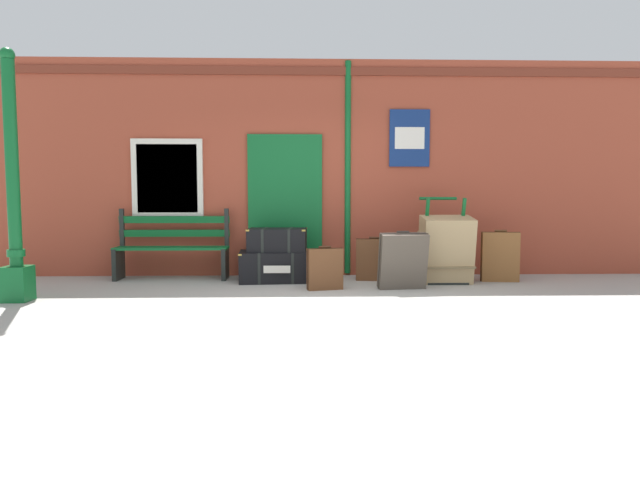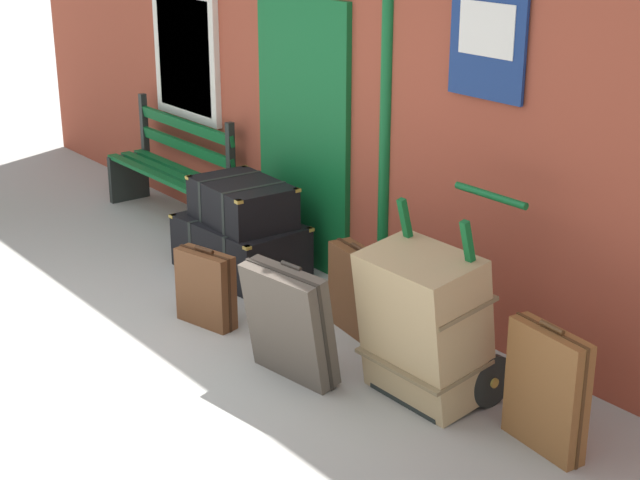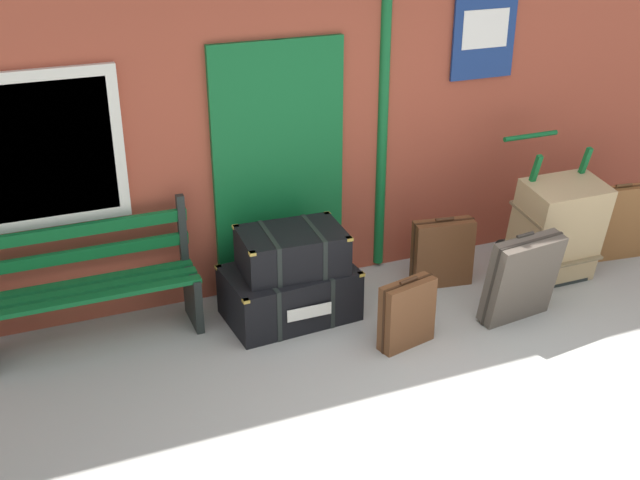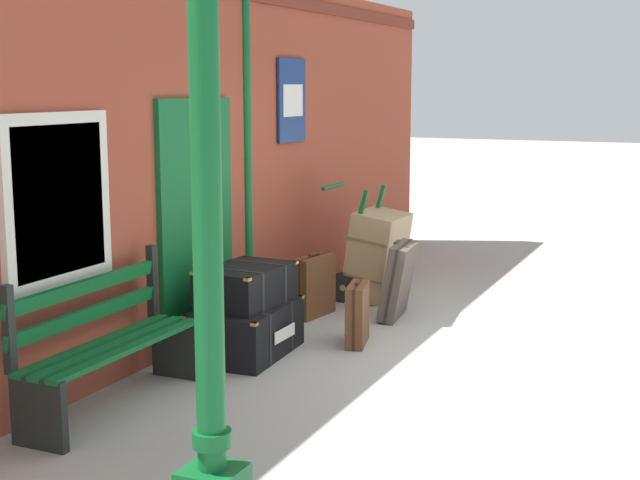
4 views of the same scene
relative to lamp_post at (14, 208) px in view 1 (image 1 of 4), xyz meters
The scene contains 12 objects.
ground_plane 3.66m from the lamp_post, ahead, with size 60.00×60.00×0.00m, color #A3A099.
brick_facade 4.06m from the lamp_post, 31.17° to the left, with size 10.40×0.35×3.20m.
lamp_post is the anchor object (origin of this frame).
platform_bench 2.22m from the lamp_post, 50.50° to the left, with size 1.60×0.43×1.01m.
steamer_trunk_base 3.28m from the lamp_post, 25.98° to the left, with size 1.05×0.71×0.43m.
steamer_trunk_middle 3.24m from the lamp_post, 25.87° to the left, with size 0.84×0.59×0.33m.
porters_trolley 5.41m from the lamp_post, 14.04° to the left, with size 0.71×0.68×1.18m.
large_brown_trunk 5.34m from the lamp_post, 12.17° to the left, with size 0.70×0.56×0.93m.
suitcase_oxblood 3.67m from the lamp_post, 10.70° to the left, with size 0.47×0.25×0.57m.
suitcase_umber 4.54m from the lamp_post, 18.33° to the left, with size 0.54×0.24×0.63m.
suitcase_brown 4.61m from the lamp_post, ahead, with size 0.64×0.36×0.75m.
suitcase_cream 6.16m from the lamp_post, 11.83° to the left, with size 0.52×0.19×0.73m.
Camera 1 is at (-0.22, -5.68, 1.19)m, focal length 30.49 mm.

